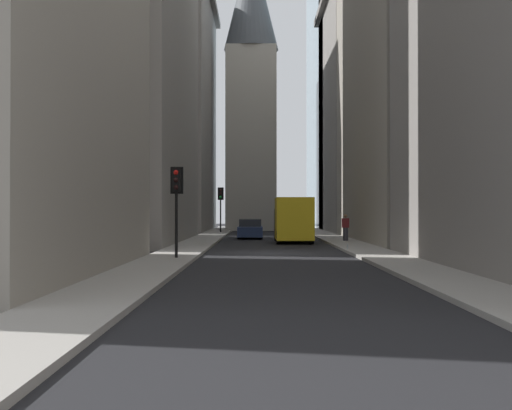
% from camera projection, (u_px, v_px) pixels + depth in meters
% --- Properties ---
extents(ground_plane, '(135.00, 135.00, 0.00)m').
position_uv_depth(ground_plane, '(276.00, 253.00, 29.54)').
color(ground_plane, black).
extents(sidewalk_right, '(90.00, 2.20, 0.14)m').
position_uv_depth(sidewalk_right, '(181.00, 252.00, 29.55)').
color(sidewalk_right, gray).
rests_on(sidewalk_right, ground_plane).
extents(sidewalk_left, '(90.00, 2.20, 0.14)m').
position_uv_depth(sidewalk_left, '(370.00, 252.00, 29.52)').
color(sidewalk_left, gray).
rests_on(sidewalk_left, ground_plane).
extents(building_left_far, '(14.71, 10.50, 24.29)m').
position_uv_depth(building_left_far, '(379.00, 103.00, 58.23)').
color(building_left_far, gray).
rests_on(building_left_far, ground_plane).
extents(building_left_midfar, '(19.74, 10.50, 28.60)m').
position_uv_depth(building_left_midfar, '(431.00, 25.00, 40.84)').
color(building_left_midfar, gray).
rests_on(building_left_midfar, ground_plane).
extents(building_right_far, '(18.40, 10.50, 25.15)m').
position_uv_depth(building_right_far, '(159.00, 104.00, 61.21)').
color(building_right_far, gray).
rests_on(building_right_far, ground_plane).
extents(church_spire, '(5.70, 5.70, 30.64)m').
position_uv_depth(church_spire, '(251.00, 78.00, 65.11)').
color(church_spire, '#B7B2A5').
rests_on(church_spire, ground_plane).
extents(delivery_truck, '(6.46, 2.25, 2.84)m').
position_uv_depth(delivery_truck, '(293.00, 220.00, 39.87)').
color(delivery_truck, yellow).
rests_on(delivery_truck, ground_plane).
extents(sedan_navy, '(4.30, 1.78, 1.42)m').
position_uv_depth(sedan_navy, '(250.00, 229.00, 45.17)').
color(sedan_navy, navy).
rests_on(sedan_navy, ground_plane).
extents(traffic_light_foreground, '(0.43, 0.52, 3.68)m').
position_uv_depth(traffic_light_foreground, '(176.00, 191.00, 25.01)').
color(traffic_light_foreground, black).
rests_on(traffic_light_foreground, sidewalk_right).
extents(traffic_light_midblock, '(0.43, 0.52, 3.94)m').
position_uv_depth(traffic_light_midblock, '(221.00, 199.00, 54.36)').
color(traffic_light_midblock, black).
rests_on(traffic_light_midblock, sidewalk_right).
extents(pedestrian, '(0.26, 0.44, 1.68)m').
position_uv_depth(pedestrian, '(346.00, 226.00, 39.06)').
color(pedestrian, '#33333D').
rests_on(pedestrian, sidewalk_left).
extents(discarded_bottle, '(0.07, 0.07, 0.27)m').
position_uv_depth(discarded_bottle, '(348.00, 247.00, 30.74)').
color(discarded_bottle, '#999EA3').
rests_on(discarded_bottle, sidewalk_left).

